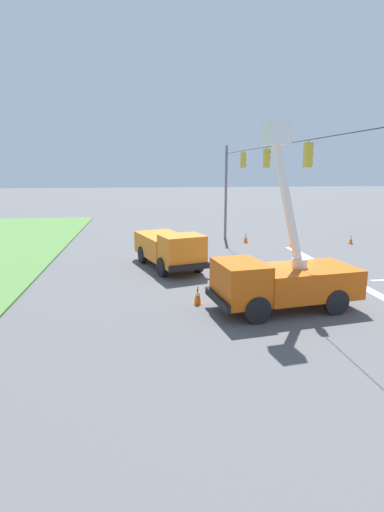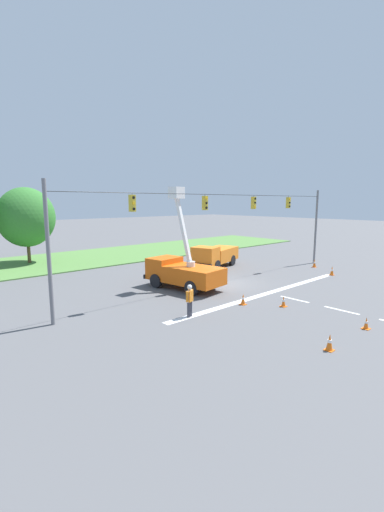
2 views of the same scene
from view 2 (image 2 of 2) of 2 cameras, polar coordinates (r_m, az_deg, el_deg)
name	(u,v)px [view 2 (image 2 of 2)]	position (r m, az deg, el deg)	size (l,w,h in m)	color
ground_plane	(227,283)	(26.04, 5.85, -4.57)	(200.00, 200.00, 0.00)	#565659
grass_verge	(109,255)	(40.12, -13.60, 0.11)	(56.00, 12.00, 0.10)	#517F3D
lane_markings	(287,298)	(23.00, 15.61, -6.69)	(17.60, 15.25, 0.01)	silver
signal_gantry	(228,223)	(25.38, 6.06, 5.55)	(26.20, 0.33, 7.20)	slate
tree_centre	(26,217)	(37.31, -25.91, 5.82)	(5.44, 4.99, 7.50)	brown
utility_truck_bucket_lift	(183,270)	(24.28, -1.59, -2.33)	(3.29, 6.07, 7.12)	#D6560F
utility_truck_support_near	(215,255)	(32.07, 3.80, 0.13)	(6.29, 3.88, 2.14)	orange
road_worker	(190,299)	(18.35, -0.40, -7.13)	(0.62, 0.36, 1.77)	#383842
traffic_cone_foreground_right	(166,274)	(27.54, -4.31, -2.96)	(0.36, 0.36, 0.79)	orange
traffic_cone_mid_left	(330,342)	(15.67, 21.95, -13.21)	(0.36, 0.36, 0.71)	orange
traffic_cone_mid_right	(284,302)	(20.96, 15.02, -7.34)	(0.36, 0.36, 0.64)	orange
traffic_cone_near_bucket	(366,323)	(18.87, 27.05, -9.98)	(0.36, 0.36, 0.59)	orange
traffic_cone_lane_edge_a	(332,271)	(30.99, 22.30, -2.28)	(0.36, 0.36, 0.78)	orange
traffic_cone_lane_edge_b	(314,263)	(34.19, 19.74, -1.12)	(0.36, 0.36, 0.79)	orange
traffic_cone_far_left	(243,299)	(20.86, 8.51, -7.15)	(0.36, 0.36, 0.67)	orange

